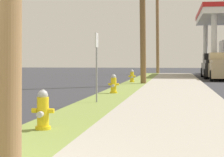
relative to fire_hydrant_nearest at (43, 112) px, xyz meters
name	(u,v)px	position (x,y,z in m)	size (l,w,h in m)	color
fire_hydrant_nearest	(43,112)	(0.00, 0.00, 0.00)	(0.42, 0.38, 0.74)	yellow
fire_hydrant_second	(114,85)	(0.03, 9.03, 0.00)	(0.42, 0.38, 0.74)	yellow
fire_hydrant_third	(132,77)	(-0.13, 17.88, 0.00)	(0.42, 0.37, 0.74)	yellow
utility_pole_midground	(142,0)	(0.61, 16.04, 4.27)	(0.38, 1.95, 9.03)	brown
utility_pole_background	(157,31)	(0.58, 36.66, 3.94)	(0.64, 1.35, 8.37)	#937047
street_sign_post	(97,53)	(0.03, 5.34, 1.19)	(0.05, 0.36, 2.12)	gray
car_navy_by_near_pump	(213,67)	(6.26, 38.28, 0.28)	(2.16, 4.60, 1.57)	navy
truck_black_at_forecourt	(216,67)	(5.59, 27.61, 0.47)	(2.15, 5.41, 1.97)	black
truck_tan_on_apron	(223,67)	(5.78, 23.94, 0.47)	(2.20, 5.43, 1.97)	tan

